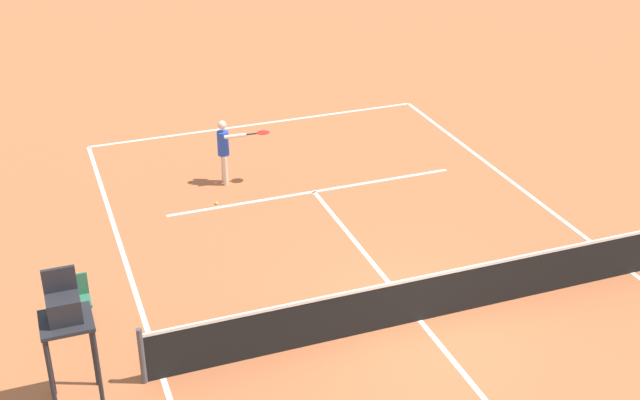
{
  "coord_description": "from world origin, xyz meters",
  "views": [
    {
      "loc": [
        6.24,
        11.46,
        9.07
      ],
      "look_at": [
        0.57,
        -3.77,
        0.8
      ],
      "focal_mm": 47.48,
      "sensor_mm": 36.0,
      "label": 1
    }
  ],
  "objects_px": {
    "tennis_ball": "(217,203)",
    "courtside_chair_mid": "(78,298)",
    "player_serving": "(225,147)",
    "umpire_chair": "(66,319)"
  },
  "relations": [
    {
      "from": "tennis_ball",
      "to": "courtside_chair_mid",
      "type": "bearing_deg",
      "value": 46.92
    },
    {
      "from": "player_serving",
      "to": "tennis_ball",
      "type": "bearing_deg",
      "value": -24.24
    },
    {
      "from": "player_serving",
      "to": "umpire_chair",
      "type": "bearing_deg",
      "value": -28.53
    },
    {
      "from": "umpire_chair",
      "to": "courtside_chair_mid",
      "type": "distance_m",
      "value": 2.5
    },
    {
      "from": "player_serving",
      "to": "umpire_chair",
      "type": "relative_size",
      "value": 0.68
    },
    {
      "from": "player_serving",
      "to": "courtside_chair_mid",
      "type": "relative_size",
      "value": 1.73
    },
    {
      "from": "player_serving",
      "to": "tennis_ball",
      "type": "distance_m",
      "value": 1.5
    },
    {
      "from": "tennis_ball",
      "to": "umpire_chair",
      "type": "distance_m",
      "value": 7.26
    },
    {
      "from": "umpire_chair",
      "to": "tennis_ball",
      "type": "bearing_deg",
      "value": -122.33
    },
    {
      "from": "courtside_chair_mid",
      "to": "tennis_ball",
      "type": "bearing_deg",
      "value": -133.08
    }
  ]
}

